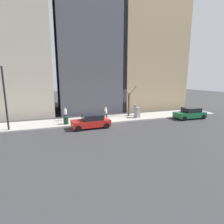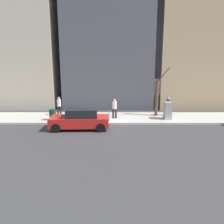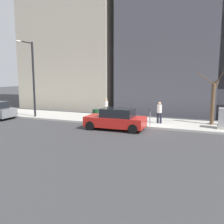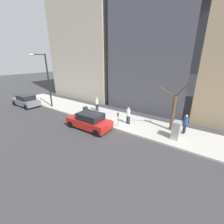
{
  "view_description": "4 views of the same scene",
  "coord_description": "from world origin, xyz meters",
  "px_view_note": "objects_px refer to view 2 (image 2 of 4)",
  "views": [
    {
      "loc": [
        -19.67,
        5.56,
        5.47
      ],
      "look_at": [
        1.73,
        -1.91,
        1.06
      ],
      "focal_mm": 28.0,
      "sensor_mm": 36.0,
      "label": 1
    },
    {
      "loc": [
        -16.57,
        -0.8,
        4.56
      ],
      "look_at": [
        -0.47,
        -0.77,
        1.12
      ],
      "focal_mm": 35.0,
      "sensor_mm": 36.0,
      "label": 2
    },
    {
      "loc": [
        -17.29,
        -4.79,
        3.81
      ],
      "look_at": [
        -0.48,
        2.11,
        1.13
      ],
      "focal_mm": 40.0,
      "sensor_mm": 36.0,
      "label": 3
    },
    {
      "loc": [
        -10.14,
        -7.5,
        6.14
      ],
      "look_at": [
        1.01,
        0.55,
        1.19
      ],
      "focal_mm": 24.0,
      "sensor_mm": 36.0,
      "label": 4
    }
  ],
  "objects_px": {
    "parking_meter": "(109,111)",
    "pedestrian_midblock": "(115,107)",
    "parked_car_red": "(80,119)",
    "office_tower_left": "(197,25)",
    "utility_box": "(168,111)",
    "trash_bin": "(53,115)",
    "pedestrian_far_corner": "(59,105)",
    "pedestrian_near_meter": "(168,105)",
    "office_tower_right": "(14,9)",
    "bare_tree": "(157,96)"
  },
  "relations": [
    {
      "from": "parked_car_red",
      "to": "pedestrian_midblock",
      "type": "relative_size",
      "value": 2.56
    },
    {
      "from": "pedestrian_far_corner",
      "to": "office_tower_right",
      "type": "distance_m",
      "value": 14.68
    },
    {
      "from": "pedestrian_midblock",
      "to": "parking_meter",
      "type": "bearing_deg",
      "value": -101.24
    },
    {
      "from": "office_tower_right",
      "to": "pedestrian_midblock",
      "type": "bearing_deg",
      "value": -129.0
    },
    {
      "from": "parking_meter",
      "to": "pedestrian_midblock",
      "type": "xyz_separation_m",
      "value": [
        1.1,
        -0.45,
        0.11
      ]
    },
    {
      "from": "parked_car_red",
      "to": "utility_box",
      "type": "height_order",
      "value": "utility_box"
    },
    {
      "from": "parking_meter",
      "to": "office_tower_left",
      "type": "bearing_deg",
      "value": -43.54
    },
    {
      "from": "pedestrian_midblock",
      "to": "bare_tree",
      "type": "bearing_deg",
      "value": 26.59
    },
    {
      "from": "pedestrian_midblock",
      "to": "office_tower_right",
      "type": "relative_size",
      "value": 0.07
    },
    {
      "from": "trash_bin",
      "to": "pedestrian_far_corner",
      "type": "bearing_deg",
      "value": -3.16
    },
    {
      "from": "pedestrian_midblock",
      "to": "pedestrian_far_corner",
      "type": "xyz_separation_m",
      "value": [
        1.17,
        4.99,
        0.0
      ]
    },
    {
      "from": "trash_bin",
      "to": "office_tower_left",
      "type": "relative_size",
      "value": 0.05
    },
    {
      "from": "parked_car_red",
      "to": "trash_bin",
      "type": "bearing_deg",
      "value": 49.64
    },
    {
      "from": "utility_box",
      "to": "bare_tree",
      "type": "height_order",
      "value": "bare_tree"
    },
    {
      "from": "bare_tree",
      "to": "pedestrian_far_corner",
      "type": "xyz_separation_m",
      "value": [
        0.14,
        8.73,
        -0.84
      ]
    },
    {
      "from": "pedestrian_near_meter",
      "to": "trash_bin",
      "type": "bearing_deg",
      "value": 111.46
    },
    {
      "from": "utility_box",
      "to": "trash_bin",
      "type": "bearing_deg",
      "value": 92.4
    },
    {
      "from": "parking_meter",
      "to": "pedestrian_midblock",
      "type": "relative_size",
      "value": 0.81
    },
    {
      "from": "parking_meter",
      "to": "trash_bin",
      "type": "relative_size",
      "value": 1.5
    },
    {
      "from": "parked_car_red",
      "to": "office_tower_left",
      "type": "xyz_separation_m",
      "value": [
        12.76,
        -12.68,
        8.69
      ]
    },
    {
      "from": "parked_car_red",
      "to": "parking_meter",
      "type": "xyz_separation_m",
      "value": [
        1.59,
        -2.07,
        0.24
      ]
    },
    {
      "from": "pedestrian_near_meter",
      "to": "pedestrian_midblock",
      "type": "height_order",
      "value": "same"
    },
    {
      "from": "bare_tree",
      "to": "office_tower_right",
      "type": "bearing_deg",
      "value": 61.27
    },
    {
      "from": "utility_box",
      "to": "pedestrian_far_corner",
      "type": "relative_size",
      "value": 0.86
    },
    {
      "from": "bare_tree",
      "to": "trash_bin",
      "type": "distance_m",
      "value": 9.09
    },
    {
      "from": "trash_bin",
      "to": "pedestrian_far_corner",
      "type": "height_order",
      "value": "pedestrian_far_corner"
    },
    {
      "from": "office_tower_left",
      "to": "office_tower_right",
      "type": "relative_size",
      "value": 0.85
    },
    {
      "from": "parking_meter",
      "to": "utility_box",
      "type": "xyz_separation_m",
      "value": [
        0.85,
        -4.89,
        -0.13
      ]
    },
    {
      "from": "parked_car_red",
      "to": "pedestrian_far_corner",
      "type": "relative_size",
      "value": 2.56
    },
    {
      "from": "parking_meter",
      "to": "trash_bin",
      "type": "height_order",
      "value": "parking_meter"
    },
    {
      "from": "parking_meter",
      "to": "pedestrian_far_corner",
      "type": "distance_m",
      "value": 5.07
    },
    {
      "from": "trash_bin",
      "to": "pedestrian_far_corner",
      "type": "xyz_separation_m",
      "value": [
        1.82,
        -0.1,
        0.49
      ]
    },
    {
      "from": "pedestrian_far_corner",
      "to": "parking_meter",
      "type": "bearing_deg",
      "value": 148.69
    },
    {
      "from": "pedestrian_near_meter",
      "to": "pedestrian_far_corner",
      "type": "bearing_deg",
      "value": 101.04
    },
    {
      "from": "office_tower_left",
      "to": "utility_box",
      "type": "bearing_deg",
      "value": 151.01
    },
    {
      "from": "parking_meter",
      "to": "office_tower_right",
      "type": "relative_size",
      "value": 0.06
    },
    {
      "from": "pedestrian_near_meter",
      "to": "pedestrian_midblock",
      "type": "relative_size",
      "value": 1.0
    },
    {
      "from": "parking_meter",
      "to": "office_tower_left",
      "type": "distance_m",
      "value": 17.57
    },
    {
      "from": "trash_bin",
      "to": "pedestrian_near_meter",
      "type": "height_order",
      "value": "pedestrian_near_meter"
    },
    {
      "from": "bare_tree",
      "to": "pedestrian_near_meter",
      "type": "bearing_deg",
      "value": -86.98
    },
    {
      "from": "parked_car_red",
      "to": "pedestrian_midblock",
      "type": "distance_m",
      "value": 3.71
    },
    {
      "from": "parking_meter",
      "to": "office_tower_right",
      "type": "bearing_deg",
      "value": 46.78
    },
    {
      "from": "parked_car_red",
      "to": "bare_tree",
      "type": "relative_size",
      "value": 1.0
    },
    {
      "from": "office_tower_right",
      "to": "pedestrian_far_corner",
      "type": "bearing_deg",
      "value": -140.98
    },
    {
      "from": "parking_meter",
      "to": "office_tower_right",
      "type": "height_order",
      "value": "office_tower_right"
    },
    {
      "from": "parked_car_red",
      "to": "trash_bin",
      "type": "distance_m",
      "value": 3.28
    },
    {
      "from": "bare_tree",
      "to": "office_tower_left",
      "type": "relative_size",
      "value": 0.23
    },
    {
      "from": "pedestrian_near_meter",
      "to": "utility_box",
      "type": "bearing_deg",
      "value": 176.01
    },
    {
      "from": "pedestrian_far_corner",
      "to": "parked_car_red",
      "type": "bearing_deg",
      "value": 117.81
    },
    {
      "from": "parked_car_red",
      "to": "pedestrian_near_meter",
      "type": "distance_m",
      "value": 8.26
    }
  ]
}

